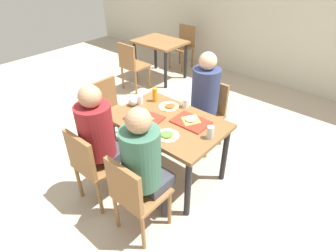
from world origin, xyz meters
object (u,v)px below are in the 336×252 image
(tray_red_far, at_px, (191,122))
(background_chair_near, at_px, (132,63))
(tray_red_near, at_px, (144,118))
(background_table, at_px, (160,47))
(soda_can, at_px, (210,132))
(plastic_cup_a, at_px, (186,103))
(chair_left_end, at_px, (110,108))
(pizza_slice_b, at_px, (191,119))
(chair_near_left, at_px, (92,163))
(person_in_red, at_px, (100,135))
(plastic_cup_b, at_px, (147,131))
(person_in_brown_jacket, at_px, (145,162))
(pizza_slice_a, at_px, (142,117))
(pizza_slice_d, at_px, (167,135))
(condiment_bottle, at_px, (155,95))
(chair_near_right, at_px, (134,193))
(background_chair_far, at_px, (184,44))
(person_far_side, at_px, (203,96))
(main_table, at_px, (168,128))
(plastic_cup_c, at_px, (140,100))
(pizza_slice_c, at_px, (170,106))
(paper_plate_near_edge, at_px, (167,135))
(foil_bundle, at_px, (133,101))
(paper_plate_center, at_px, (169,106))

(tray_red_far, height_order, background_chair_near, background_chair_near)
(tray_red_near, relative_size, background_table, 0.40)
(soda_can, bearing_deg, plastic_cup_a, 149.37)
(chair_left_end, relative_size, pizza_slice_b, 3.94)
(chair_near_left, distance_m, soda_can, 1.15)
(chair_near_left, xyz_separation_m, person_in_red, (0.00, 0.14, 0.25))
(tray_red_near, bearing_deg, plastic_cup_b, -39.78)
(person_in_brown_jacket, xyz_separation_m, pizza_slice_a, (-0.51, 0.47, 0.00))
(tray_red_far, xyz_separation_m, plastic_cup_b, (-0.17, -0.44, 0.04))
(pizza_slice_d, distance_m, plastic_cup_a, 0.58)
(pizza_slice_d, relative_size, condiment_bottle, 1.12)
(plastic_cup_a, distance_m, soda_can, 0.60)
(plastic_cup_a, bearing_deg, chair_left_end, -160.67)
(person_in_red, distance_m, pizza_slice_d, 0.62)
(chair_near_right, height_order, background_chair_far, same)
(chair_near_left, xyz_separation_m, condiment_bottle, (-0.09, 0.98, 0.30))
(chair_left_end, height_order, person_far_side, person_far_side)
(tray_red_near, height_order, pizza_slice_a, pizza_slice_a)
(main_table, xyz_separation_m, plastic_cup_c, (-0.46, 0.06, 0.15))
(background_chair_far, bearing_deg, person_far_side, -47.74)
(chair_near_right, relative_size, condiment_bottle, 5.30)
(person_far_side, height_order, condiment_bottle, person_far_side)
(chair_near_right, height_order, person_in_brown_jacket, person_in_brown_jacket)
(chair_left_end, height_order, plastic_cup_a, chair_left_end)
(pizza_slice_c, relative_size, soda_can, 1.40)
(person_in_red, distance_m, condiment_bottle, 0.85)
(plastic_cup_c, bearing_deg, plastic_cup_b, -38.09)
(chair_near_right, distance_m, plastic_cup_b, 0.58)
(pizza_slice_a, height_order, pizza_slice_b, same)
(tray_red_near, distance_m, tray_red_far, 0.48)
(paper_plate_near_edge, xyz_separation_m, pizza_slice_d, (0.00, -0.01, 0.01))
(pizza_slice_b, bearing_deg, chair_near_left, -117.82)
(main_table, xyz_separation_m, condiment_bottle, (-0.38, 0.21, 0.18))
(chair_near_right, height_order, soda_can, chair_near_right)
(chair_left_end, bearing_deg, foil_bundle, -2.34)
(chair_near_right, relative_size, foil_bundle, 8.47)
(pizza_slice_c, relative_size, background_table, 0.19)
(pizza_slice_c, bearing_deg, background_chair_near, 149.39)
(plastic_cup_b, bearing_deg, pizza_slice_d, 36.49)
(chair_left_end, bearing_deg, background_table, 115.14)
(pizza_slice_d, distance_m, foil_bundle, 0.70)
(chair_near_left, height_order, plastic_cup_a, chair_near_left)
(chair_near_left, xyz_separation_m, soda_can, (0.78, 0.79, 0.29))
(pizza_slice_b, height_order, pizza_slice_d, pizza_slice_b)
(paper_plate_center, bearing_deg, main_table, -50.69)
(paper_plate_center, xyz_separation_m, condiment_bottle, (-0.20, 0.00, 0.08))
(plastic_cup_a, bearing_deg, soda_can, -30.63)
(chair_near_left, bearing_deg, condiment_bottle, 95.05)
(person_in_red, height_order, pizza_slice_d, person_in_red)
(main_table, distance_m, paper_plate_near_edge, 0.29)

